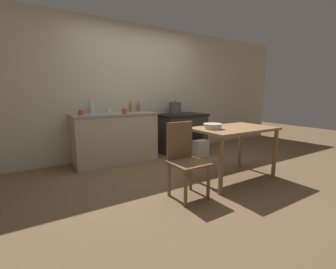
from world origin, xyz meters
TOP-DOWN VIEW (x-y plane):
  - ground_plane at (0.00, 0.00)m, footprint 14.00×14.00m
  - wall_back at (0.00, 1.58)m, footprint 8.00×0.07m
  - counter_cabinet at (-0.59, 1.27)m, footprint 1.47×0.60m
  - stove at (0.84, 1.23)m, footprint 0.98×0.67m
  - work_table at (0.57, -0.44)m, footprint 1.17×0.72m
  - chair at (-0.35, -0.54)m, footprint 0.40×0.40m
  - flour_sack at (0.97, 0.74)m, footprint 0.28×0.20m
  - stock_pot at (0.72, 1.30)m, footprint 0.27×0.27m
  - mixing_bowl_large at (0.22, -0.39)m, footprint 0.25×0.25m
  - bottle_far_left at (-0.25, 1.36)m, footprint 0.07×0.07m
  - bottle_left at (-0.04, 1.45)m, footprint 0.07×0.07m
  - bottle_mid_left at (-0.93, 1.45)m, footprint 0.07×0.07m
  - cup_center_left at (-0.70, 1.22)m, footprint 0.07×0.07m
  - cup_center at (-1.16, 1.21)m, footprint 0.09×0.09m
  - cup_center_right at (-0.48, 1.06)m, footprint 0.09×0.09m

SIDE VIEW (x-z plane):
  - ground_plane at x=0.00m, z-range 0.00..0.00m
  - flour_sack at x=0.97m, z-range 0.00..0.32m
  - stove at x=0.84m, z-range 0.00..0.81m
  - counter_cabinet at x=-0.59m, z-range 0.00..0.89m
  - chair at x=-0.35m, z-range 0.03..0.92m
  - work_table at x=0.57m, z-range 0.27..1.03m
  - mixing_bowl_large at x=0.22m, z-range 0.76..0.83m
  - cup_center at x=-1.16m, z-range 0.89..0.97m
  - cup_center_left at x=-0.70m, z-range 0.89..0.97m
  - cup_center_right at x=-0.48m, z-range 0.89..0.98m
  - stock_pot at x=0.72m, z-range 0.80..1.07m
  - bottle_left at x=-0.04m, z-range 0.86..1.06m
  - bottle_far_left at x=-0.25m, z-range 0.86..1.07m
  - bottle_mid_left at x=-0.93m, z-range 0.86..1.12m
  - wall_back at x=0.00m, z-range 0.00..2.55m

